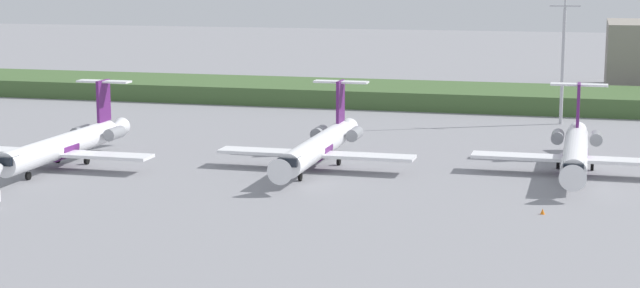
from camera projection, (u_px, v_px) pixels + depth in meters
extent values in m
plane|color=gray|center=(359.00, 141.00, 136.81)|extent=(500.00, 500.00, 0.00)
cube|color=#426033|center=(410.00, 95.00, 174.53)|extent=(320.00, 20.00, 2.97)
cylinder|color=white|center=(61.00, 146.00, 118.35)|extent=(2.70, 24.00, 2.70)
cone|color=white|center=(115.00, 128.00, 131.69)|extent=(2.30, 4.00, 2.29)
cube|color=black|center=(6.00, 160.00, 107.21)|extent=(2.02, 1.80, 0.90)
cylinder|color=#591E66|center=(61.00, 148.00, 118.37)|extent=(2.76, 3.60, 2.76)
cube|color=white|center=(11.00, 151.00, 118.98)|extent=(11.00, 3.20, 0.36)
cube|color=white|center=(104.00, 156.00, 116.01)|extent=(11.00, 3.20, 0.36)
cube|color=#591E66|center=(104.00, 101.00, 128.16)|extent=(0.36, 3.20, 5.20)
cube|color=white|center=(104.00, 81.00, 128.04)|extent=(6.80, 1.80, 0.24)
cylinder|color=gray|center=(81.00, 132.00, 127.65)|extent=(1.50, 3.40, 1.50)
cylinder|color=gray|center=(115.00, 133.00, 126.52)|extent=(1.50, 3.40, 1.50)
cylinder|color=gray|center=(28.00, 171.00, 111.50)|extent=(0.20, 0.20, 0.65)
cylinder|color=black|center=(28.00, 176.00, 111.59)|extent=(0.30, 0.90, 0.90)
cylinder|color=black|center=(58.00, 159.00, 121.45)|extent=(0.35, 0.90, 0.90)
cylinder|color=black|center=(87.00, 161.00, 120.50)|extent=(0.35, 0.90, 0.90)
cylinder|color=white|center=(318.00, 147.00, 117.83)|extent=(2.70, 24.00, 2.70)
cone|color=white|center=(284.00, 169.00, 104.96)|extent=(2.70, 3.00, 2.70)
cone|color=white|center=(346.00, 129.00, 131.17)|extent=(2.29, 4.00, 2.29)
cube|color=black|center=(289.00, 161.00, 106.69)|extent=(2.03, 1.80, 0.90)
cylinder|color=#591E66|center=(318.00, 149.00, 117.85)|extent=(2.76, 3.60, 2.76)
cube|color=white|center=(266.00, 152.00, 118.46)|extent=(11.00, 3.20, 0.36)
cube|color=white|center=(366.00, 156.00, 115.49)|extent=(11.00, 3.20, 0.36)
cube|color=#591E66|center=(340.00, 101.00, 127.64)|extent=(0.36, 3.20, 5.20)
cube|color=white|center=(341.00, 82.00, 127.52)|extent=(6.80, 1.80, 0.24)
cylinder|color=gray|center=(319.00, 133.00, 127.13)|extent=(1.50, 3.40, 1.50)
cylinder|color=gray|center=(355.00, 134.00, 126.00)|extent=(1.50, 3.40, 1.50)
cylinder|color=gray|center=(300.00, 172.00, 110.98)|extent=(0.20, 0.20, 0.65)
cylinder|color=black|center=(300.00, 177.00, 111.07)|extent=(0.30, 0.90, 0.90)
cylinder|color=black|center=(307.00, 160.00, 120.93)|extent=(0.35, 0.90, 0.90)
cylinder|color=black|center=(339.00, 161.00, 119.98)|extent=(0.35, 0.90, 0.90)
cylinder|color=white|center=(575.00, 152.00, 114.75)|extent=(2.70, 24.00, 2.70)
cone|color=white|center=(573.00, 175.00, 101.89)|extent=(2.70, 3.00, 2.70)
cone|color=white|center=(577.00, 133.00, 128.10)|extent=(2.30, 4.00, 2.29)
cube|color=black|center=(574.00, 167.00, 103.62)|extent=(2.02, 1.80, 0.90)
cylinder|color=#591E66|center=(575.00, 153.00, 114.78)|extent=(2.76, 3.60, 2.76)
cube|color=white|center=(521.00, 157.00, 115.39)|extent=(11.00, 3.20, 0.36)
cube|color=white|center=(630.00, 162.00, 112.42)|extent=(11.00, 3.20, 0.36)
cube|color=#591E66|center=(578.00, 105.00, 124.57)|extent=(0.36, 3.20, 5.20)
cube|color=white|center=(579.00, 85.00, 124.45)|extent=(6.80, 1.80, 0.24)
cylinder|color=gray|center=(558.00, 137.00, 124.05)|extent=(1.50, 3.40, 1.50)
cylinder|color=gray|center=(596.00, 138.00, 122.92)|extent=(1.50, 3.40, 1.50)
cylinder|color=gray|center=(574.00, 178.00, 107.91)|extent=(0.20, 0.20, 0.65)
cylinder|color=black|center=(573.00, 183.00, 108.00)|extent=(0.30, 0.90, 0.90)
cylinder|color=black|center=(558.00, 165.00, 117.86)|extent=(0.35, 0.90, 0.90)
cylinder|color=black|center=(592.00, 166.00, 116.90)|extent=(0.35, 0.90, 0.90)
cylinder|color=#B2B2B7|center=(563.00, 67.00, 150.39)|extent=(0.50, 0.50, 16.93)
cube|color=#B2B2B7|center=(565.00, 6.00, 148.89)|extent=(4.40, 0.20, 0.20)
cone|color=orange|center=(543.00, 211.00, 96.08)|extent=(0.44, 0.44, 0.55)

